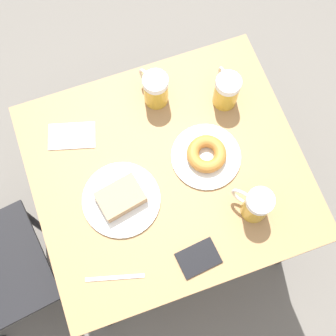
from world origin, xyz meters
TOP-DOWN VIEW (x-y plane):
  - ground_plane at (0.00, 0.00)m, footprint 8.00×8.00m
  - table at (0.00, 0.00)m, footprint 0.80×0.89m
  - plate_with_cake at (-0.05, 0.18)m, footprint 0.25×0.25m
  - plate_with_donut at (-0.00, -0.13)m, footprint 0.23×0.23m
  - beer_mug_left at (0.26, -0.05)m, footprint 0.13×0.08m
  - beer_mug_center at (0.18, -0.27)m, footprint 0.13×0.08m
  - beer_mug_right at (-0.22, -0.21)m, footprint 0.12×0.10m
  - napkin_folded at (0.22, 0.27)m, footprint 0.13×0.18m
  - fork at (-0.27, 0.27)m, footprint 0.06×0.18m
  - passport_near_edge at (-0.31, 0.01)m, footprint 0.10×0.13m

SIDE VIEW (x-z plane):
  - ground_plane at x=0.00m, z-range 0.00..0.00m
  - table at x=0.00m, z-range 0.29..1.00m
  - fork at x=-0.27m, z-range 0.71..0.71m
  - napkin_folded at x=0.22m, z-range 0.71..0.71m
  - passport_near_edge at x=-0.31m, z-range 0.71..0.72m
  - plate_with_cake at x=-0.05m, z-range 0.70..0.75m
  - plate_with_donut at x=0.00m, z-range 0.70..0.75m
  - beer_mug_left at x=0.26m, z-range 0.71..0.85m
  - beer_mug_center at x=0.18m, z-range 0.71..0.85m
  - beer_mug_right at x=-0.22m, z-range 0.71..0.85m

